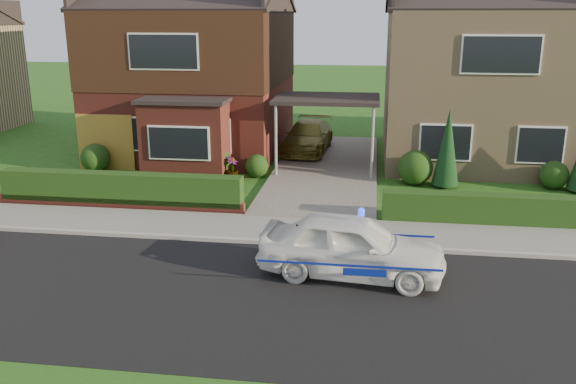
# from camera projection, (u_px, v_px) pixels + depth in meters

# --- Properties ---
(ground) EXTENTS (120.00, 120.00, 0.00)m
(ground) POSITION_uv_depth(u_px,v_px,m) (284.00, 299.00, 12.64)
(ground) COLOR #1F4B14
(ground) RESTS_ON ground
(road) EXTENTS (60.00, 6.00, 0.02)m
(road) POSITION_uv_depth(u_px,v_px,m) (284.00, 299.00, 12.64)
(road) COLOR black
(road) RESTS_ON ground
(kerb) EXTENTS (60.00, 0.16, 0.12)m
(kerb) POSITION_uv_depth(u_px,v_px,m) (301.00, 244.00, 15.52)
(kerb) COLOR #9E9993
(kerb) RESTS_ON ground
(sidewalk) EXTENTS (60.00, 2.00, 0.10)m
(sidewalk) POSITION_uv_depth(u_px,v_px,m) (306.00, 230.00, 16.52)
(sidewalk) COLOR slate
(sidewalk) RESTS_ON ground
(driveway) EXTENTS (3.80, 12.00, 0.12)m
(driveway) POSITION_uv_depth(u_px,v_px,m) (326.00, 168.00, 23.08)
(driveway) COLOR #666059
(driveway) RESTS_ON ground
(house_left) EXTENTS (7.50, 9.53, 7.25)m
(house_left) POSITION_uv_depth(u_px,v_px,m) (196.00, 60.00, 25.55)
(house_left) COLOR maroon
(house_left) RESTS_ON ground
(house_right) EXTENTS (7.50, 8.06, 7.25)m
(house_right) POSITION_uv_depth(u_px,v_px,m) (480.00, 67.00, 24.13)
(house_right) COLOR tan
(house_right) RESTS_ON ground
(carport_link) EXTENTS (3.80, 3.00, 2.77)m
(carport_link) POSITION_uv_depth(u_px,v_px,m) (327.00, 100.00, 22.30)
(carport_link) COLOR black
(carport_link) RESTS_ON ground
(garage_door) EXTENTS (2.20, 0.10, 2.10)m
(garage_door) POSITION_uv_depth(u_px,v_px,m) (106.00, 142.00, 22.91)
(garage_door) COLOR brown
(garage_door) RESTS_ON ground
(dwarf_wall) EXTENTS (7.70, 0.25, 0.36)m
(dwarf_wall) POSITION_uv_depth(u_px,v_px,m) (120.00, 204.00, 18.40)
(dwarf_wall) COLOR maroon
(dwarf_wall) RESTS_ON ground
(hedge_left) EXTENTS (7.50, 0.55, 0.90)m
(hedge_left) POSITION_uv_depth(u_px,v_px,m) (122.00, 208.00, 18.60)
(hedge_left) COLOR black
(hedge_left) RESTS_ON ground
(hedge_right) EXTENTS (7.50, 0.55, 0.80)m
(hedge_right) POSITION_uv_depth(u_px,v_px,m) (518.00, 227.00, 16.95)
(hedge_right) COLOR black
(hedge_right) RESTS_ON ground
(shrub_left_far) EXTENTS (1.08, 1.08, 1.08)m
(shrub_left_far) POSITION_uv_depth(u_px,v_px,m) (95.00, 158.00, 22.65)
(shrub_left_far) COLOR black
(shrub_left_far) RESTS_ON ground
(shrub_left_mid) EXTENTS (1.32, 1.32, 1.32)m
(shrub_left_mid) POSITION_uv_depth(u_px,v_px,m) (211.00, 160.00, 21.83)
(shrub_left_mid) COLOR black
(shrub_left_mid) RESTS_ON ground
(shrub_left_near) EXTENTS (0.84, 0.84, 0.84)m
(shrub_left_near) POSITION_uv_depth(u_px,v_px,m) (257.00, 166.00, 21.97)
(shrub_left_near) COLOR black
(shrub_left_near) RESTS_ON ground
(shrub_right_near) EXTENTS (1.20, 1.20, 1.20)m
(shrub_right_near) POSITION_uv_depth(u_px,v_px,m) (415.00, 168.00, 20.98)
(shrub_right_near) COLOR black
(shrub_right_near) RESTS_ON ground
(shrub_right_mid) EXTENTS (0.96, 0.96, 0.96)m
(shrub_right_mid) POSITION_uv_depth(u_px,v_px,m) (554.00, 175.00, 20.49)
(shrub_right_mid) COLOR black
(shrub_right_mid) RESTS_ON ground
(conifer_a) EXTENTS (0.90, 0.90, 2.60)m
(conifer_a) POSITION_uv_depth(u_px,v_px,m) (447.00, 150.00, 20.46)
(conifer_a) COLOR black
(conifer_a) RESTS_ON ground
(police_car) EXTENTS (3.82, 4.31, 1.58)m
(police_car) POSITION_uv_depth(u_px,v_px,m) (352.00, 247.00, 13.59)
(police_car) COLOR white
(police_car) RESTS_ON ground
(driveway_car) EXTENTS (2.00, 4.39, 1.25)m
(driveway_car) POSITION_uv_depth(u_px,v_px,m) (308.00, 137.00, 25.55)
(driveway_car) COLOR olive
(driveway_car) RESTS_ON driveway
(potted_plant_a) EXTENTS (0.46, 0.35, 0.80)m
(potted_plant_a) POSITION_uv_depth(u_px,v_px,m) (33.00, 186.00, 19.43)
(potted_plant_a) COLOR gray
(potted_plant_a) RESTS_ON ground
(potted_plant_b) EXTENTS (0.49, 0.47, 0.69)m
(potted_plant_b) POSITION_uv_depth(u_px,v_px,m) (136.00, 188.00, 19.45)
(potted_plant_b) COLOR gray
(potted_plant_b) RESTS_ON ground
(potted_plant_c) EXTENTS (0.63, 0.63, 0.85)m
(potted_plant_c) POSITION_uv_depth(u_px,v_px,m) (232.00, 169.00, 21.50)
(potted_plant_c) COLOR gray
(potted_plant_c) RESTS_ON ground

